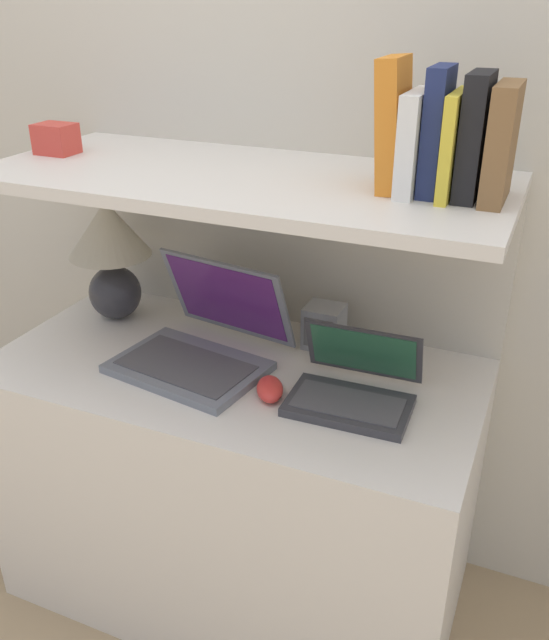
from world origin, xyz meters
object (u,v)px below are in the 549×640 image
(book_brown, at_px, (502,144))
(book_yellow, at_px, (454,145))
(laptop_large, at_px, (201,343))
(laptop_small, at_px, (353,388))
(shelf_gadget, at_px, (56,139))
(book_orange, at_px, (394,125))
(book_white, at_px, (415,143))
(computer_mouse, at_px, (270,389))
(book_black, at_px, (474,137))
(table_lamp, at_px, (110,248))
(router_box, at_px, (324,326))
(book_navy, at_px, (436,132))

(book_brown, height_order, book_yellow, book_brown)
(laptop_large, distance_m, laptop_small, 0.40)
(laptop_large, bearing_deg, shelf_gadget, 170.58)
(book_orange, bearing_deg, book_white, 0.00)
(computer_mouse, relative_size, book_black, 0.50)
(laptop_small, relative_size, book_brown, 1.27)
(table_lamp, xyz_separation_m, book_black, (0.92, -0.06, 0.37))
(book_black, relative_size, shelf_gadget, 2.49)
(table_lamp, xyz_separation_m, laptop_small, (0.74, -0.16, -0.17))
(router_box, bearing_deg, book_navy, -26.33)
(router_box, bearing_deg, book_yellow, -23.50)
(book_brown, bearing_deg, book_black, 180.00)
(laptop_small, xyz_separation_m, book_navy, (0.11, 0.10, 0.55))
(computer_mouse, height_order, book_brown, book_brown)
(book_brown, height_order, book_orange, book_orange)
(book_yellow, xyz_separation_m, book_white, (-0.08, 0.00, -0.00))
(book_brown, xyz_separation_m, book_orange, (-0.21, 0.00, 0.02))
(laptop_large, distance_m, router_box, 0.32)
(router_box, height_order, book_orange, book_orange)
(book_yellow, height_order, book_orange, book_orange)
(book_orange, bearing_deg, router_box, 143.54)
(router_box, distance_m, book_orange, 0.58)
(book_yellow, bearing_deg, book_orange, 180.00)
(book_brown, relative_size, book_orange, 0.84)
(laptop_large, bearing_deg, laptop_small, -3.86)
(book_orange, bearing_deg, computer_mouse, -142.85)
(book_black, bearing_deg, book_white, 180.00)
(laptop_small, relative_size, book_white, 1.41)
(computer_mouse, bearing_deg, router_box, 84.03)
(book_brown, bearing_deg, table_lamp, 176.40)
(laptop_large, height_order, book_brown, book_brown)
(computer_mouse, bearing_deg, book_yellow, 25.38)
(shelf_gadget, bearing_deg, laptop_small, -6.74)
(book_black, xyz_separation_m, book_orange, (-0.16, 0.00, 0.01))
(book_brown, bearing_deg, book_white, 180.00)
(table_lamp, relative_size, book_orange, 1.30)
(book_black, bearing_deg, book_orange, 180.00)
(laptop_small, height_order, shelf_gadget, shelf_gadget)
(computer_mouse, relative_size, router_box, 1.05)
(table_lamp, xyz_separation_m, book_brown, (0.97, -0.06, 0.37))
(book_brown, distance_m, shelf_gadget, 1.05)
(router_box, relative_size, shelf_gadget, 1.18)
(book_brown, bearing_deg, book_orange, 180.00)
(laptop_small, xyz_separation_m, book_yellow, (0.14, 0.10, 0.53))
(shelf_gadget, bearing_deg, computer_mouse, -13.34)
(computer_mouse, relative_size, book_orange, 0.45)
(table_lamp, distance_m, laptop_large, 0.40)
(book_white, bearing_deg, book_brown, 0.00)
(laptop_large, distance_m, computer_mouse, 0.24)
(computer_mouse, xyz_separation_m, book_orange, (0.20, 0.15, 0.57))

